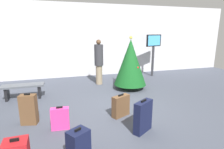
{
  "coord_description": "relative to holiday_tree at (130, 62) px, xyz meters",
  "views": [
    {
      "loc": [
        -1.45,
        -4.71,
        2.18
      ],
      "look_at": [
        0.13,
        0.51,
        0.9
      ],
      "focal_mm": 29.26,
      "sensor_mm": 36.0,
      "label": 1
    }
  ],
  "objects": [
    {
      "name": "suitcase_0",
      "position": [
        -0.93,
        -3.02,
        -0.69
      ],
      "size": [
        0.52,
        0.42,
        0.75
      ],
      "color": "#141938",
      "rests_on": "ground_plane"
    },
    {
      "name": "flight_info_kiosk",
      "position": [
        1.91,
        1.68,
        0.39
      ],
      "size": [
        0.9,
        0.35,
        2.05
      ],
      "color": "#333338",
      "rests_on": "ground_plane"
    },
    {
      "name": "ground_plane",
      "position": [
        -1.21,
        -1.66,
        -1.05
      ],
      "size": [
        16.0,
        16.0,
        0.0
      ],
      "primitive_type": "plane",
      "color": "#424754"
    },
    {
      "name": "suitcase_4",
      "position": [
        -2.41,
        -3.59,
        -0.76
      ],
      "size": [
        0.43,
        0.41,
        0.62
      ],
      "color": "#141938",
      "rests_on": "ground_plane"
    },
    {
      "name": "holiday_tree",
      "position": [
        0.0,
        0.0,
        0.0
      ],
      "size": [
        1.23,
        1.23,
        2.04
      ],
      "color": "#4C3319",
      "rests_on": "ground_plane"
    },
    {
      "name": "back_wall",
      "position": [
        -1.21,
        2.73,
        0.7
      ],
      "size": [
        16.0,
        0.2,
        3.51
      ],
      "primitive_type": "cube",
      "color": "silver",
      "rests_on": "ground_plane"
    },
    {
      "name": "waiting_bench",
      "position": [
        -3.8,
        0.0,
        -0.7
      ],
      "size": [
        1.32,
        0.44,
        0.48
      ],
      "color": "#4C5159",
      "rests_on": "ground_plane"
    },
    {
      "name": "suitcase_1",
      "position": [
        -3.39,
        -1.9,
        -0.68
      ],
      "size": [
        0.41,
        0.29,
        0.77
      ],
      "color": "brown",
      "rests_on": "ground_plane"
    },
    {
      "name": "suitcase_2",
      "position": [
        -2.69,
        -2.38,
        -0.79
      ],
      "size": [
        0.41,
        0.19,
        0.55
      ],
      "color": "#E5388C",
      "rests_on": "ground_plane"
    },
    {
      "name": "traveller_0",
      "position": [
        -1.0,
        0.99,
        -0.06
      ],
      "size": [
        0.48,
        0.48,
        1.87
      ],
      "color": "gray",
      "rests_on": "ground_plane"
    },
    {
      "name": "suitcase_5",
      "position": [
        -1.14,
        -2.15,
        -0.77
      ],
      "size": [
        0.53,
        0.38,
        0.6
      ],
      "color": "brown",
      "rests_on": "ground_plane"
    }
  ]
}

